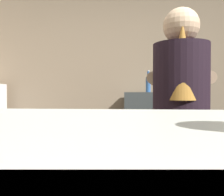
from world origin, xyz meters
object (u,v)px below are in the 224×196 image
Objects in this scene: mixing_bowl at (134,116)px; bartender at (181,121)px; chefs_knife at (208,120)px; bottle_soy at (182,86)px; bottle_olive_oil at (148,84)px.

bartender is at bearing -56.14° from mixing_bowl.
mixing_bowl is at bearing 170.58° from chefs_knife.
chefs_knife is (0.57, -0.02, -0.02)m from mixing_bowl.
mixing_bowl is 0.74× the size of chefs_knife.
bottle_soy reaches higher than mixing_bowl.
bottle_olive_oil is (-0.11, 1.51, 0.28)m from bartender.
bottle_soy is (0.01, 1.14, 0.29)m from chefs_knife.
bartender reaches higher than bottle_olive_oil.
chefs_knife is 0.90× the size of bottle_olive_oil.
bottle_soy is at bearing 5.41° from bottle_olive_oil.
mixing_bowl is 1.14m from bottle_olive_oil.
bottle_olive_oil reaches higher than chefs_knife.
mixing_bowl is 1.29m from bottle_soy.
mixing_bowl is 0.91× the size of bottle_soy.
bartender reaches higher than mixing_bowl.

